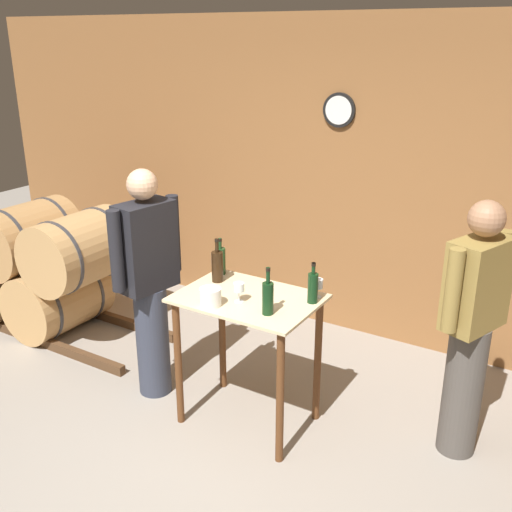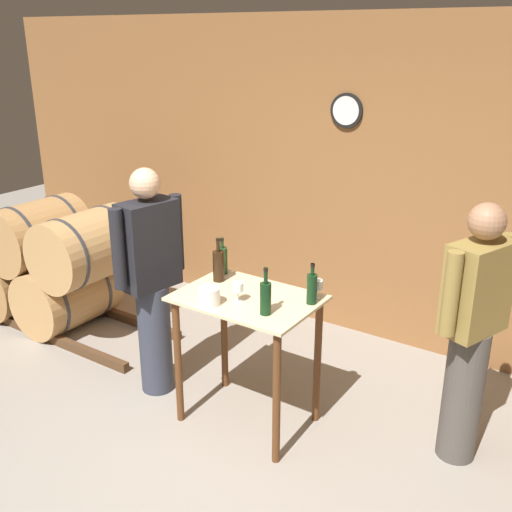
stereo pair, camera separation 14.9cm
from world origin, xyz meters
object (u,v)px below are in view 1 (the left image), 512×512
object	(u,v)px
wine_bottle_far_left	(220,260)
wine_glass_near_center	(317,284)
wine_bottle_left	(217,266)
wine_bottle_center	(268,297)
wine_bottle_right	(313,287)
ice_bucket	(210,297)
person_visitor_with_scarf	(149,280)
person_host	(471,327)
wine_glass_near_left	(239,288)

from	to	relation	value
wine_bottle_far_left	wine_glass_near_center	xyz separation A→B (m)	(0.76, -0.01, -0.01)
wine_bottle_left	wine_bottle_far_left	bearing A→B (deg)	116.10
wine_bottle_center	wine_bottle_right	size ratio (longest dim) A/B	1.13
wine_bottle_center	ice_bucket	world-z (taller)	wine_bottle_center
person_visitor_with_scarf	person_host	bearing A→B (deg)	13.02
wine_bottle_right	wine_bottle_center	bearing A→B (deg)	-118.50
wine_bottle_left	wine_glass_near_center	bearing A→B (deg)	9.61
wine_bottle_far_left	wine_bottle_left	bearing A→B (deg)	-63.90
wine_bottle_left	person_visitor_with_scarf	bearing A→B (deg)	-161.09
wine_bottle_right	person_visitor_with_scarf	xyz separation A→B (m)	(-1.19, -0.19, -0.15)
wine_bottle_left	person_host	world-z (taller)	person_host
wine_bottle_center	wine_glass_near_left	xyz separation A→B (m)	(-0.24, 0.05, -0.02)
wine_bottle_center	wine_glass_near_left	world-z (taller)	wine_bottle_center
ice_bucket	person_host	world-z (taller)	person_host
wine_bottle_left	wine_bottle_right	world-z (taller)	wine_bottle_left
wine_glass_near_left	person_visitor_with_scarf	xyz separation A→B (m)	(-0.79, 0.04, -0.14)
wine_bottle_right	person_visitor_with_scarf	bearing A→B (deg)	-170.69
wine_bottle_far_left	person_host	bearing A→B (deg)	6.72
person_host	person_visitor_with_scarf	xyz separation A→B (m)	(-2.10, -0.49, 0.02)
wine_bottle_far_left	ice_bucket	size ratio (longest dim) A/B	1.93
wine_glass_near_center	ice_bucket	size ratio (longest dim) A/B	0.92
wine_bottle_center	person_visitor_with_scarf	distance (m)	1.04
wine_glass_near_left	person_host	bearing A→B (deg)	21.78
wine_bottle_left	wine_glass_near_left	size ratio (longest dim) A/B	2.39
wine_bottle_right	wine_glass_near_center	size ratio (longest dim) A/B	2.13
person_host	wine_bottle_far_left	bearing A→B (deg)	-173.28
wine_glass_near_center	person_host	size ratio (longest dim) A/B	0.08
wine_glass_near_center	person_host	bearing A→B (deg)	12.42
wine_bottle_center	wine_bottle_left	bearing A→B (deg)	154.76
wine_bottle_left	wine_bottle_right	xyz separation A→B (m)	(0.71, 0.03, -0.01)
wine_glass_near_left	person_host	size ratio (longest dim) A/B	0.08
wine_glass_near_center	wine_bottle_center	bearing A→B (deg)	-111.26
wine_glass_near_center	person_visitor_with_scarf	xyz separation A→B (m)	(-1.18, -0.28, -0.13)
wine_bottle_center	wine_bottle_right	xyz separation A→B (m)	(0.16, 0.29, -0.01)
wine_bottle_center	person_visitor_with_scarf	xyz separation A→B (m)	(-1.03, 0.09, -0.15)
wine_bottle_far_left	wine_bottle_center	world-z (taller)	wine_bottle_center
wine_bottle_left	wine_glass_near_center	distance (m)	0.71
wine_glass_near_left	person_visitor_with_scarf	distance (m)	0.80
person_visitor_with_scarf	ice_bucket	bearing A→B (deg)	-14.86
wine_bottle_right	ice_bucket	world-z (taller)	wine_bottle_right
wine_bottle_left	person_host	distance (m)	1.67
person_host	wine_glass_near_left	bearing A→B (deg)	-158.22
wine_glass_near_left	ice_bucket	xyz separation A→B (m)	(-0.12, -0.14, -0.04)
wine_bottle_center	ice_bucket	size ratio (longest dim) A/B	2.20
wine_bottle_far_left	wine_glass_near_left	distance (m)	0.49
person_host	person_visitor_with_scarf	world-z (taller)	person_visitor_with_scarf
wine_bottle_left	wine_bottle_center	bearing A→B (deg)	-25.24
wine_bottle_right	person_host	distance (m)	0.98
wine_glass_near_left	wine_glass_near_center	bearing A→B (deg)	39.59
wine_bottle_center	person_host	world-z (taller)	person_host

